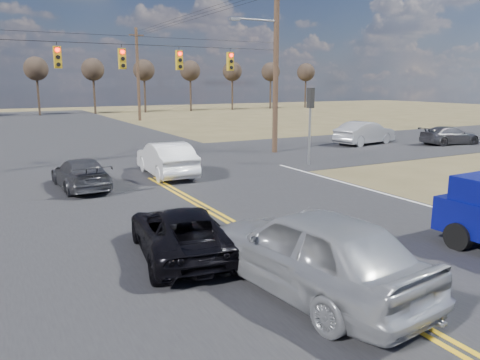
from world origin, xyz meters
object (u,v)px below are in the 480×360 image
black_suv (181,232)px  dgrey_car_queue (81,174)px  cross_car_east_near (365,133)px  white_car_queue (166,159)px  silver_suv (311,251)px  cross_car_east_far (450,136)px

black_suv → dgrey_car_queue: (-0.80, 8.81, 0.00)m
black_suv → dgrey_car_queue: bearing=-76.1°
dgrey_car_queue → cross_car_east_near: bearing=-168.5°
white_car_queue → cross_car_east_near: size_ratio=0.98×
silver_suv → dgrey_car_queue: (-2.31, 11.96, -0.28)m
cross_car_east_near → black_suv: bearing=116.5°
dgrey_car_queue → cross_car_east_far: cross_car_east_far is taller
white_car_queue → cross_car_east_far: 20.77m
white_car_queue → cross_car_east_near: 16.16m
white_car_queue → silver_suv: bearing=85.9°
silver_suv → black_suv: size_ratio=1.20×
cross_car_east_near → dgrey_car_queue: bearing=94.5°
white_car_queue → cross_car_east_far: size_ratio=1.10×
silver_suv → cross_car_east_near: silver_suv is taller
cross_car_east_far → dgrey_car_queue: bearing=104.4°
silver_suv → cross_car_east_far: 26.41m
silver_suv → cross_car_east_near: size_ratio=1.09×
silver_suv → cross_car_east_near: bearing=-142.8°
black_suv → white_car_queue: white_car_queue is taller
silver_suv → cross_car_east_far: silver_suv is taller
dgrey_car_queue → cross_car_east_far: 24.73m
white_car_queue → dgrey_car_queue: size_ratio=1.12×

